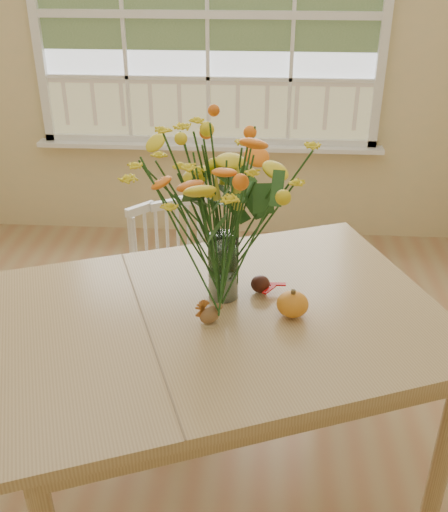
{
  "coord_description": "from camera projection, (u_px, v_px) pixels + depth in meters",
  "views": [
    {
      "loc": [
        0.39,
        -1.85,
        2.02
      ],
      "look_at": [
        0.26,
        -0.07,
        1.04
      ],
      "focal_mm": 42.0,
      "sensor_mm": 36.0,
      "label": 1
    }
  ],
  "objects": [
    {
      "name": "floor",
      "position": [
        165.0,
        457.0,
        2.61
      ],
      "size": [
        4.0,
        4.5,
        0.01
      ],
      "primitive_type": "cube",
      "color": "#AB7A52",
      "rests_on": "ground"
    },
    {
      "name": "window",
      "position": [
        207.0,
        17.0,
        3.82
      ],
      "size": [
        2.42,
        0.12,
        1.74
      ],
      "color": "silver",
      "rests_on": "wall_back"
    },
    {
      "name": "flower_vase",
      "position": [
        223.0,
        204.0,
        2.05
      ],
      "size": [
        0.52,
        0.52,
        0.62
      ],
      "color": "white",
      "rests_on": "dining_table"
    },
    {
      "name": "windsor_chair",
      "position": [
        176.0,
        282.0,
        2.96
      ],
      "size": [
        0.54,
        0.53,
        0.87
      ],
      "rotation": [
        0.0,
        0.0,
        0.5
      ],
      "color": "white",
      "rests_on": "floor"
    },
    {
      "name": "dark_gourd",
      "position": [
        260.0,
        285.0,
        2.23
      ],
      "size": [
        0.13,
        0.1,
        0.06
      ],
      "color": "#38160F",
      "rests_on": "dining_table"
    },
    {
      "name": "wall_back",
      "position": [
        208.0,
        46.0,
        3.94
      ],
      "size": [
        4.0,
        0.02,
        2.7
      ],
      "primitive_type": "cube",
      "color": "beige",
      "rests_on": "floor"
    },
    {
      "name": "dining_table",
      "position": [
        224.0,
        334.0,
        2.17
      ],
      "size": [
        1.83,
        1.58,
        0.82
      ],
      "rotation": [
        0.0,
        0.0,
        0.37
      ],
      "color": "tan",
      "rests_on": "floor"
    },
    {
      "name": "turkey_figurine",
      "position": [
        209.0,
        315.0,
        2.05
      ],
      "size": [
        0.09,
        0.09,
        0.1
      ],
      "rotation": [
        0.0,
        0.0,
        0.74
      ],
      "color": "#CCB78C",
      "rests_on": "dining_table"
    },
    {
      "name": "pumpkin",
      "position": [
        292.0,
        305.0,
        2.09
      ],
      "size": [
        0.11,
        0.11,
        0.09
      ],
      "primitive_type": "ellipsoid",
      "color": "orange",
      "rests_on": "dining_table"
    }
  ]
}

